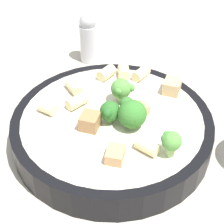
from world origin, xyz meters
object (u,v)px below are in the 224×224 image
Objects in this scene: broccoli_floret_1 at (131,113)px; pepper_shaker at (88,37)px; pasta_bowl at (112,127)px; rigatoni_0 at (47,108)px; rigatoni_2 at (77,101)px; rigatoni_6 at (124,72)px; broccoli_floret_0 at (171,142)px; chicken_chunk_1 at (115,155)px; broccoli_floret_3 at (124,90)px; rigatoni_1 at (106,73)px; rigatoni_3 at (141,74)px; rigatoni_4 at (147,147)px; chicken_chunk_0 at (140,109)px; broccoli_floret_2 at (110,111)px; chicken_chunk_2 at (90,121)px; chicken_chunk_3 at (172,86)px; rigatoni_5 at (74,87)px.

broccoli_floret_1 is 0.24m from pepper_shaker.
rigatoni_0 is (-0.02, 0.09, 0.02)m from pasta_bowl.
rigatoni_2 is 1.16× the size of rigatoni_6.
broccoli_floret_0 is 1.35× the size of chicken_chunk_1.
broccoli_floret_3 is at bearing 46.45° from broccoli_floret_0.
rigatoni_3 is at bearing -71.43° from rigatoni_1.
rigatoni_0 is 0.04m from rigatoni_2.
rigatoni_6 is (0.14, 0.08, 0.00)m from rigatoni_4.
pasta_bowl is 0.10m from rigatoni_6.
broccoli_floret_3 is 0.07m from rigatoni_2.
broccoli_floret_3 reaches higher than chicken_chunk_0.
chicken_chunk_1 is (-0.06, -0.03, -0.01)m from broccoli_floret_2.
chicken_chunk_2 reaches higher than chicken_chunk_1.
chicken_chunk_0 is at bearing -55.74° from pasta_bowl.
rigatoni_6 is at bearing 31.99° from chicken_chunk_0.
rigatoni_0 is 0.18m from chicken_chunk_3.
chicken_chunk_3 is at bearing -12.43° from chicken_chunk_1.
rigatoni_4 is at bearing -102.73° from chicken_chunk_2.
rigatoni_6 reaches higher than rigatoni_5.
broccoli_floret_1 is 0.03m from chicken_chunk_0.
pepper_shaker is at bearing 40.54° from broccoli_floret_0.
rigatoni_1 is at bearing 23.40° from chicken_chunk_1.
broccoli_floret_3 reaches higher than rigatoni_2.
broccoli_floret_1 reaches higher than rigatoni_2.
rigatoni_3 is at bearing 27.63° from broccoli_floret_0.
broccoli_floret_2 is 0.09m from rigatoni_0.
broccoli_floret_1 is 1.42× the size of rigatoni_1.
rigatoni_3 is 1.13× the size of chicken_chunk_2.
broccoli_floret_3 is (0.04, 0.02, 0.00)m from broccoli_floret_1.
broccoli_floret_1 is 1.35× the size of rigatoni_5.
pepper_shaker reaches higher than rigatoni_2.
chicken_chunk_2 is (0.04, 0.05, 0.00)m from chicken_chunk_1.
chicken_chunk_0 is 0.21× the size of pepper_shaker.
broccoli_floret_2 is 0.36× the size of pepper_shaker.
rigatoni_5 is (0.08, 0.13, 0.00)m from rigatoni_4.
broccoli_floret_0 is 1.14× the size of rigatoni_2.
pasta_bowl is at bearing -155.58° from rigatoni_1.
chicken_chunk_0 is (0.03, -0.03, -0.01)m from broccoli_floret_2.
rigatoni_4 is at bearing -126.89° from pasta_bowl.
rigatoni_5 is 0.15m from chicken_chunk_1.
pasta_bowl is 7.87× the size of broccoli_floret_0.
broccoli_floret_3 reaches higher than rigatoni_6.
rigatoni_0 is 0.12m from chicken_chunk_0.
rigatoni_0 is at bearing 141.80° from rigatoni_3.
broccoli_floret_1 reaches higher than broccoli_floret_0.
rigatoni_3 is at bearing 68.79° from chicken_chunk_3.
rigatoni_3 is (0.10, -0.06, -0.00)m from rigatoni_2.
rigatoni_3 is (0.10, -0.01, 0.03)m from pasta_bowl.
pepper_shaker is (0.15, 0.11, -0.02)m from broccoli_floret_3.
rigatoni_6 is at bearing 100.38° from rigatoni_3.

